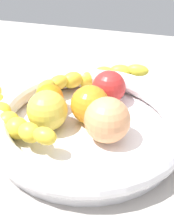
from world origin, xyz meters
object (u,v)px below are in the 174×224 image
fruit_bowl (87,121)px  peach_blush (107,120)px  orange_front (49,98)px  banana_draped_right (11,118)px  banana_draped_left (90,78)px  tomato_red (109,87)px  orange_mid_left (93,105)px  apple_yellow (47,111)px

fruit_bowl → peach_blush: size_ratio=4.59×
orange_front → peach_blush: (4.99, 12.14, 1.02)cm
fruit_bowl → orange_front: size_ratio=6.34×
banana_draped_right → peach_blush: size_ratio=2.54×
banana_draped_left → tomato_red: tomato_red is taller
orange_mid_left → tomato_red: bearing=171.8°
orange_mid_left → apple_yellow: same height
orange_mid_left → fruit_bowl: bearing=-14.6°
fruit_bowl → orange_mid_left: (-1.77, 0.46, 2.16)cm
fruit_bowl → peach_blush: (2.24, 4.01, 2.45)cm
orange_front → apple_yellow: apple_yellow is taller
fruit_bowl → orange_mid_left: 2.83cm
orange_front → orange_mid_left: 8.67cm
banana_draped_left → banana_draped_right: 19.79cm
banana_draped_right → apple_yellow: apple_yellow is taller
banana_draped_right → tomato_red: 19.37cm
orange_mid_left → peach_blush: 5.36cm
tomato_red → apple_yellow: (11.38, -7.80, 0.18)cm
fruit_bowl → tomato_red: (-9.23, 1.54, 2.00)cm
orange_front → banana_draped_left: bearing=155.5°
apple_yellow → peach_blush: bearing=89.5°
fruit_bowl → orange_front: bearing=-108.8°
orange_front → tomato_red: tomato_red is taller
orange_front → tomato_red: size_ratio=0.82×
fruit_bowl → banana_draped_right: 12.68cm
banana_draped_left → orange_front: (10.23, -4.67, -0.10)cm
tomato_red → apple_yellow: apple_yellow is taller
peach_blush → banana_draped_left: bearing=-153.9°
banana_draped_right → orange_front: orange_front is taller
peach_blush → apple_yellow: peach_blush is taller
banana_draped_left → tomato_red: size_ratio=3.00×
tomato_red → banana_draped_right: bearing=-42.4°
fruit_bowl → apple_yellow: bearing=-71.0°
orange_front → peach_blush: peach_blush is taller
orange_front → peach_blush: size_ratio=0.72×
fruit_bowl → peach_blush: 5.21cm
fruit_bowl → orange_front: (-2.76, -8.12, 1.44)cm
orange_front → tomato_red: 11.64cm
banana_draped_left → apple_yellow: size_ratio=2.83×
banana_draped_right → peach_blush: bearing=100.4°
orange_front → orange_mid_left: (0.99, 8.59, 0.72)cm
orange_mid_left → apple_yellow: 7.78cm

